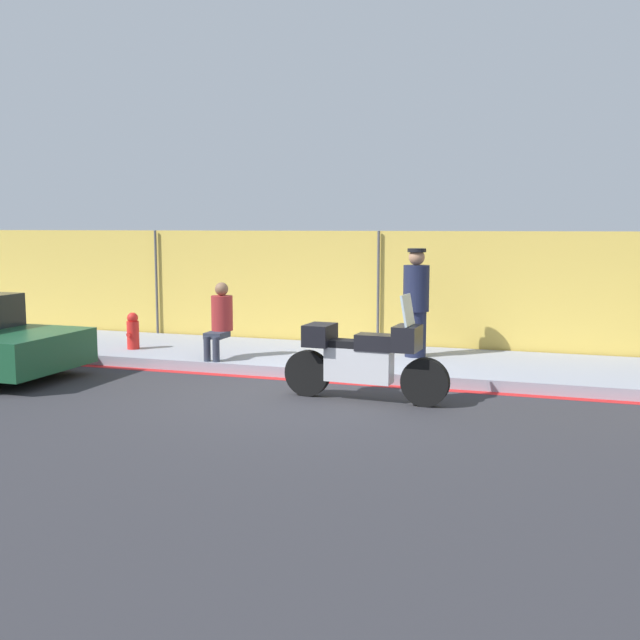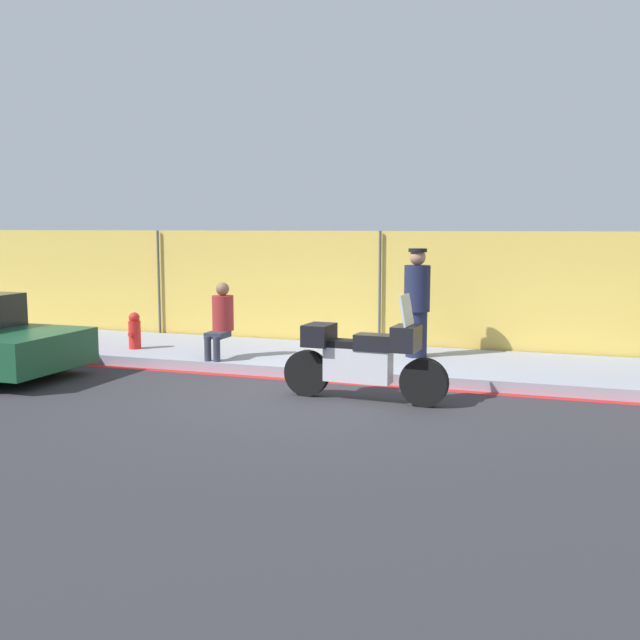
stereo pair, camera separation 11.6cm
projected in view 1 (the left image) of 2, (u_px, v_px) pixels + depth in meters
The scene contains 8 objects.
ground_plane at pixel (312, 397), 10.51m from camera, with size 120.00×120.00×0.00m, color #2D2D33.
sidewalk at pixel (359, 361), 12.84m from camera, with size 34.99×2.73×0.17m.
curb_paint_stripe at pixel (333, 382), 11.48m from camera, with size 34.99×0.18×0.01m.
storefront_fence at pixel (379, 292), 14.08m from camera, with size 33.25×0.17×2.30m.
motorcycle at pixel (363, 358), 10.23m from camera, with size 2.35×0.58×1.49m.
officer_standing at pixel (416, 302), 12.68m from camera, with size 0.44×0.44×1.84m.
person_seated_on_curb at pixel (220, 317), 12.56m from camera, with size 0.36×0.65×1.28m.
fire_hydrant at pixel (133, 331), 13.54m from camera, with size 0.22×0.27×0.67m.
Camera 1 is at (3.34, -9.74, 2.39)m, focal length 42.00 mm.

